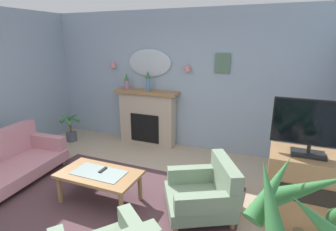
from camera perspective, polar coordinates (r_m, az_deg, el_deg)
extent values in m
cube|color=tan|center=(3.68, -13.98, -21.47)|extent=(6.64, 6.27, 0.10)
cube|color=#8C9EB2|center=(5.36, 2.10, 7.62)|extent=(6.64, 0.10, 2.74)
cube|color=#4C3338|center=(3.77, -12.17, -19.20)|extent=(3.20, 2.40, 0.01)
cube|color=tan|center=(5.59, -4.47, -0.69)|extent=(1.20, 0.28, 1.10)
cube|color=black|center=(5.55, -4.90, -2.65)|extent=(0.64, 0.12, 0.60)
cube|color=olive|center=(5.43, -4.70, 5.12)|extent=(1.36, 0.36, 0.06)
cylinder|color=#9E6084|center=(5.61, -8.95, 6.59)|extent=(0.09, 0.09, 0.18)
cone|color=#2D6633|center=(5.58, -9.03, 8.32)|extent=(0.10, 0.10, 0.16)
cylinder|color=#4C7093|center=(5.36, -4.36, 6.68)|extent=(0.09, 0.09, 0.25)
cone|color=#2D6633|center=(5.33, -4.40, 8.86)|extent=(0.10, 0.10, 0.16)
ellipsoid|color=#B2BCC6|center=(5.48, -4.12, 11.36)|extent=(0.96, 0.06, 0.56)
cone|color=#D17066|center=(5.87, -11.92, 10.89)|extent=(0.14, 0.14, 0.14)
cone|color=#D17066|center=(5.12, 4.34, 10.45)|extent=(0.14, 0.14, 0.14)
cube|color=#4C6B56|center=(5.01, 11.80, 11.07)|extent=(0.28, 0.03, 0.36)
cube|color=olive|center=(3.74, -14.81, -12.26)|extent=(1.10, 0.60, 0.04)
cube|color=#8C9E99|center=(3.73, -14.84, -11.93)|extent=(0.72, 0.36, 0.01)
cylinder|color=olive|center=(3.99, -22.55, -14.75)|extent=(0.06, 0.06, 0.40)
cylinder|color=olive|center=(3.44, -10.14, -18.98)|extent=(0.06, 0.06, 0.40)
cylinder|color=olive|center=(4.29, -18.01, -12.00)|extent=(0.06, 0.06, 0.40)
cylinder|color=olive|center=(3.78, -6.14, -15.26)|extent=(0.06, 0.06, 0.40)
cube|color=black|center=(3.77, -14.01, -11.45)|extent=(0.04, 0.16, 0.02)
cube|color=#B77A84|center=(4.83, -31.01, -10.49)|extent=(0.97, 1.76, 0.18)
cube|color=#B77A84|center=(5.23, -25.04, -5.15)|extent=(0.77, 0.22, 0.24)
cylinder|color=olive|center=(5.14, -21.82, -9.38)|extent=(0.07, 0.07, 0.10)
cylinder|color=olive|center=(5.58, -27.28, -8.03)|extent=(0.07, 0.07, 0.10)
cube|color=gray|center=(3.56, 6.59, -17.90)|extent=(1.09, 1.09, 0.16)
cube|color=gray|center=(3.48, 12.36, -13.12)|extent=(0.52, 0.78, 0.45)
cube|color=gray|center=(3.74, 5.53, -12.61)|extent=(0.70, 0.47, 0.22)
cube|color=gray|center=(3.18, 8.10, -18.44)|extent=(0.70, 0.47, 0.22)
cylinder|color=olive|center=(3.86, 0.21, -17.09)|extent=(0.06, 0.06, 0.10)
cylinder|color=olive|center=(3.32, 1.64, -23.51)|extent=(0.06, 0.06, 0.10)
cylinder|color=olive|center=(3.98, 10.40, -16.25)|extent=(0.06, 0.06, 0.10)
cylinder|color=olive|center=(3.46, 13.78, -22.13)|extent=(0.06, 0.06, 0.10)
cube|color=olive|center=(3.63, 27.14, -14.03)|extent=(0.80, 0.56, 0.90)
cube|color=black|center=(3.34, 27.68, -15.05)|extent=(0.68, 0.02, 0.20)
cube|color=black|center=(3.42, 28.16, -7.37)|extent=(0.36, 0.24, 0.03)
cylinder|color=black|center=(3.39, 28.31, -6.36)|extent=(0.04, 0.04, 0.10)
cube|color=black|center=(3.30, 29.02, -1.36)|extent=(0.84, 0.04, 0.52)
cube|color=black|center=(3.28, 29.06, -1.46)|extent=(0.80, 0.01, 0.48)
cone|color=#2D6633|center=(2.43, 28.65, -13.58)|extent=(0.62, 0.32, 0.50)
cone|color=#2D6633|center=(2.30, 21.73, -14.37)|extent=(0.43, 0.60, 0.50)
cone|color=#2D6633|center=(2.11, 21.40, -17.37)|extent=(0.37, 0.53, 0.59)
cone|color=#2D6633|center=(2.04, 30.69, -19.89)|extent=(0.58, 0.36, 0.54)
cylinder|color=#474C56|center=(6.21, -20.25, -4.32)|extent=(0.23, 0.23, 0.20)
cylinder|color=brown|center=(6.14, -20.43, -2.54)|extent=(0.04, 0.04, 0.21)
cone|color=#38753D|center=(5.98, -19.85, -0.64)|extent=(0.12, 0.32, 0.24)
cone|color=#38753D|center=(6.17, -19.91, -0.15)|extent=(0.32, 0.10, 0.23)
cone|color=#38753D|center=(6.17, -21.38, -0.29)|extent=(0.13, 0.32, 0.24)
cone|color=#38753D|center=(5.98, -21.40, -0.79)|extent=(0.28, 0.10, 0.29)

